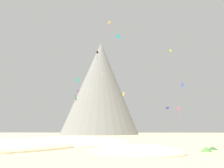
{
  "coord_description": "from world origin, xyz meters",
  "views": [
    {
      "loc": [
        2.06,
        -30.76,
        2.92
      ],
      "look_at": [
        -1.75,
        38.23,
        19.92
      ],
      "focal_mm": 30.15,
      "sensor_mm": 36.0,
      "label": 1
    }
  ],
  "objects": [
    {
      "name": "kite_orange_high",
      "position": [
        -2.12,
        26.64,
        38.25
      ],
      "size": [
        1.01,
        0.75,
        4.36
      ],
      "rotation": [
        0.0,
        0.0,
        4.8
      ],
      "color": "orange"
    },
    {
      "name": "kite_white_high",
      "position": [
        -7.8,
        59.45,
        30.17
      ],
      "size": [
        0.43,
        0.92,
        3.17
      ],
      "rotation": [
        0.0,
        0.0,
        4.14
      ],
      "color": "white"
    },
    {
      "name": "kite_rainbow_low",
      "position": [
        22.03,
        37.51,
        10.04
      ],
      "size": [
        1.13,
        0.66,
        4.34
      ],
      "rotation": [
        0.0,
        0.0,
        2.82
      ],
      "color": "#E5668C"
    },
    {
      "name": "kite_blue_mid",
      "position": [
        26.78,
        45.45,
        20.88
      ],
      "size": [
        0.5,
        1.81,
        1.8
      ],
      "rotation": [
        0.0,
        0.0,
        1.73
      ],
      "color": "blue"
    },
    {
      "name": "dune_foreground_right",
      "position": [
        3.98,
        -4.23,
        0.0
      ],
      "size": [
        14.71,
        12.85,
        2.22
      ],
      "primitive_type": "ellipsoid",
      "rotation": [
        0.0,
        0.0,
        2.87
      ],
      "color": "beige",
      "rests_on": "ground_plane"
    },
    {
      "name": "kite_black_high",
      "position": [
        -9.25,
        50.17,
        37.64
      ],
      "size": [
        0.78,
        0.79,
        4.49
      ],
      "rotation": [
        0.0,
        0.0,
        3.04
      ],
      "color": "black"
    },
    {
      "name": "kite_teal_mid",
      "position": [
        -13.8,
        33.79,
        20.23
      ],
      "size": [
        1.1,
        0.79,
        4.14
      ],
      "rotation": [
        0.0,
        0.0,
        4.83
      ],
      "color": "teal"
    },
    {
      "name": "bush_far_right",
      "position": [
        15.92,
        0.62,
        0.25
      ],
      "size": [
        2.2,
        2.2,
        0.49
      ],
      "primitive_type": "cone",
      "rotation": [
        0.0,
        0.0,
        0.82
      ],
      "color": "#386633",
      "rests_on": "ground_plane"
    },
    {
      "name": "ground_plane",
      "position": [
        0.0,
        0.0,
        0.0
      ],
      "size": [
        400.0,
        400.0,
        0.0
      ],
      "primitive_type": "plane",
      "color": "#C6B284"
    },
    {
      "name": "kite_cyan_high",
      "position": [
        0.89,
        36.65,
        38.7
      ],
      "size": [
        1.66,
        0.69,
        3.12
      ],
      "rotation": [
        0.0,
        0.0,
        3.0
      ],
      "color": "#33BCDB"
    },
    {
      "name": "kite_lime_high",
      "position": [
        21.82,
        40.78,
        33.64
      ],
      "size": [
        0.88,
        0.44,
        3.75
      ],
      "rotation": [
        0.0,
        0.0,
        5.32
      ],
      "color": "#8CD133"
    },
    {
      "name": "bush_mid_center",
      "position": [
        13.66,
        -2.45,
        0.35
      ],
      "size": [
        1.87,
        1.87,
        0.7
      ],
      "primitive_type": "cone",
      "rotation": [
        0.0,
        0.0,
        3.24
      ],
      "color": "#568442",
      "rests_on": "ground_plane"
    },
    {
      "name": "kite_green_mid",
      "position": [
        -15.5,
        38.11,
        14.68
      ],
      "size": [
        0.94,
        2.33,
        5.42
      ],
      "rotation": [
        0.0,
        0.0,
        4.74
      ],
      "color": "green"
    },
    {
      "name": "kite_indigo_low",
      "position": [
        22.19,
        55.02,
        12.71
      ],
      "size": [
        1.52,
        1.55,
        3.09
      ],
      "rotation": [
        0.0,
        0.0,
        5.73
      ],
      "color": "#5138B2"
    },
    {
      "name": "rock_massif",
      "position": [
        -15.2,
        105.44,
        31.97
      ],
      "size": [
        58.39,
        59.1,
        69.48
      ],
      "color": "gray",
      "rests_on": "ground_plane"
    },
    {
      "name": "dune_foreground_left",
      "position": [
        -8.88,
        11.41,
        0.0
      ],
      "size": [
        28.27,
        21.43,
        3.31
      ],
      "primitive_type": "ellipsoid",
      "rotation": [
        0.0,
        0.0,
        0.1
      ],
      "color": "beige",
      "rests_on": "ground_plane"
    },
    {
      "name": "dune_midground",
      "position": [
        -14.71,
        -0.35,
        0.0
      ],
      "size": [
        24.98,
        26.33,
        3.05
      ],
      "primitive_type": "ellipsoid",
      "rotation": [
        0.0,
        0.0,
        0.86
      ],
      "color": "beige",
      "rests_on": "ground_plane"
    },
    {
      "name": "kite_gold_mid",
      "position": [
        2.65,
        51.22,
        18.52
      ],
      "size": [
        0.92,
        0.65,
        1.62
      ],
      "rotation": [
        0.0,
        0.0,
        1.6
      ],
      "color": "gold"
    },
    {
      "name": "kite_violet_mid",
      "position": [
        -17.98,
        52.11,
        19.97
      ],
      "size": [
        0.73,
        1.05,
        3.16
      ],
      "rotation": [
        0.0,
        0.0,
        0.29
      ],
      "color": "purple"
    }
  ]
}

